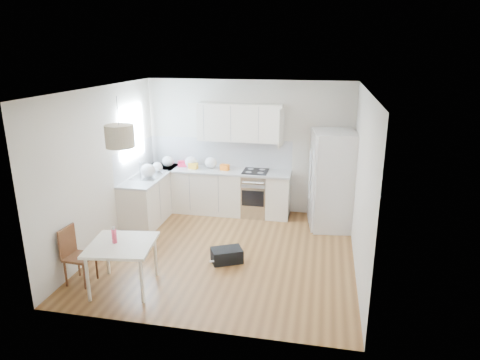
% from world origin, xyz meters
% --- Properties ---
extents(floor, '(4.20, 4.20, 0.00)m').
position_xyz_m(floor, '(0.00, 0.00, 0.00)').
color(floor, brown).
rests_on(floor, ground).
extents(ceiling, '(4.20, 4.20, 0.00)m').
position_xyz_m(ceiling, '(0.00, 0.00, 2.70)').
color(ceiling, white).
rests_on(ceiling, wall_back).
extents(wall_back, '(4.20, 0.00, 4.20)m').
position_xyz_m(wall_back, '(0.00, 2.10, 1.35)').
color(wall_back, beige).
rests_on(wall_back, floor).
extents(wall_left, '(0.00, 4.20, 4.20)m').
position_xyz_m(wall_left, '(-2.10, 0.00, 1.35)').
color(wall_left, beige).
rests_on(wall_left, floor).
extents(wall_right, '(0.00, 4.20, 4.20)m').
position_xyz_m(wall_right, '(2.10, 0.00, 1.35)').
color(wall_right, beige).
rests_on(wall_right, floor).
extents(window_glassblock, '(0.02, 1.00, 1.00)m').
position_xyz_m(window_glassblock, '(-2.09, 1.15, 1.75)').
color(window_glassblock, '#BFE0F9').
rests_on(window_glassblock, wall_left).
extents(cabinets_back, '(3.00, 0.60, 0.88)m').
position_xyz_m(cabinets_back, '(-0.60, 1.80, 0.44)').
color(cabinets_back, white).
rests_on(cabinets_back, floor).
extents(cabinets_left, '(0.60, 1.80, 0.88)m').
position_xyz_m(cabinets_left, '(-1.80, 1.20, 0.44)').
color(cabinets_left, white).
rests_on(cabinets_left, floor).
extents(counter_back, '(3.02, 0.64, 0.04)m').
position_xyz_m(counter_back, '(-0.60, 1.80, 0.90)').
color(counter_back, '#B7BABD').
rests_on(counter_back, cabinets_back).
extents(counter_left, '(0.64, 1.82, 0.04)m').
position_xyz_m(counter_left, '(-1.80, 1.20, 0.90)').
color(counter_left, '#B7BABD').
rests_on(counter_left, cabinets_left).
extents(backsplash_back, '(3.00, 0.01, 0.58)m').
position_xyz_m(backsplash_back, '(-0.60, 2.09, 1.21)').
color(backsplash_back, silver).
rests_on(backsplash_back, wall_back).
extents(backsplash_left, '(0.01, 1.80, 0.58)m').
position_xyz_m(backsplash_left, '(-2.09, 1.20, 1.21)').
color(backsplash_left, silver).
rests_on(backsplash_left, wall_left).
extents(upper_cabinets, '(1.70, 0.32, 0.75)m').
position_xyz_m(upper_cabinets, '(-0.15, 1.94, 1.88)').
color(upper_cabinets, white).
rests_on(upper_cabinets, wall_back).
extents(range_oven, '(0.50, 0.61, 0.88)m').
position_xyz_m(range_oven, '(0.20, 1.80, 0.44)').
color(range_oven, silver).
rests_on(range_oven, floor).
extents(sink, '(0.50, 0.80, 0.16)m').
position_xyz_m(sink, '(-1.80, 1.15, 0.92)').
color(sink, silver).
rests_on(sink, counter_left).
extents(refrigerator, '(0.99, 1.03, 1.84)m').
position_xyz_m(refrigerator, '(1.72, 1.51, 0.92)').
color(refrigerator, white).
rests_on(refrigerator, floor).
extents(dining_table, '(0.98, 0.98, 0.69)m').
position_xyz_m(dining_table, '(-1.17, -1.36, 0.62)').
color(dining_table, beige).
rests_on(dining_table, floor).
extents(dining_chair, '(0.38, 0.38, 0.85)m').
position_xyz_m(dining_chair, '(-1.84, -1.35, 0.43)').
color(dining_chair, '#4A2B16').
rests_on(dining_chair, floor).
extents(drink_bottle, '(0.09, 0.09, 0.24)m').
position_xyz_m(drink_bottle, '(-1.27, -1.35, 0.81)').
color(drink_bottle, '#EA4161').
rests_on(drink_bottle, dining_table).
extents(gym_bag, '(0.57, 0.49, 0.22)m').
position_xyz_m(gym_bag, '(0.09, -0.31, 0.11)').
color(gym_bag, black).
rests_on(gym_bag, floor).
extents(pendant_lamp, '(0.45, 0.45, 0.30)m').
position_xyz_m(pendant_lamp, '(-1.12, -1.23, 2.18)').
color(pendant_lamp, '#C0B394').
rests_on(pendant_lamp, ceiling).
extents(grocery_bag_a, '(0.24, 0.21, 0.22)m').
position_xyz_m(grocery_bag_a, '(-1.66, 1.82, 1.03)').
color(grocery_bag_a, white).
rests_on(grocery_bag_a, counter_back).
extents(grocery_bag_b, '(0.26, 0.22, 0.23)m').
position_xyz_m(grocery_bag_b, '(-1.16, 1.85, 1.04)').
color(grocery_bag_b, white).
rests_on(grocery_bag_b, counter_back).
extents(grocery_bag_c, '(0.25, 0.21, 0.23)m').
position_xyz_m(grocery_bag_c, '(-0.75, 1.88, 1.03)').
color(grocery_bag_c, white).
rests_on(grocery_bag_c, counter_back).
extents(grocery_bag_d, '(0.21, 0.18, 0.19)m').
position_xyz_m(grocery_bag_d, '(-1.73, 1.42, 1.01)').
color(grocery_bag_d, white).
rests_on(grocery_bag_d, counter_back).
extents(grocery_bag_e, '(0.29, 0.25, 0.26)m').
position_xyz_m(grocery_bag_e, '(-1.76, 1.02, 1.05)').
color(grocery_bag_e, white).
rests_on(grocery_bag_e, counter_left).
extents(snack_orange, '(0.19, 0.14, 0.12)m').
position_xyz_m(snack_orange, '(-0.43, 1.78, 0.98)').
color(snack_orange, orange).
rests_on(snack_orange, counter_back).
extents(snack_yellow, '(0.20, 0.16, 0.12)m').
position_xyz_m(snack_yellow, '(-1.09, 1.75, 0.98)').
color(snack_yellow, gold).
rests_on(snack_yellow, counter_back).
extents(snack_red, '(0.20, 0.16, 0.12)m').
position_xyz_m(snack_red, '(-1.36, 1.87, 0.98)').
color(snack_red, red).
rests_on(snack_red, counter_back).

